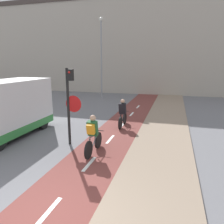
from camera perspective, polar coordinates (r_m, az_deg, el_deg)
name	(u,v)px	position (r m, az deg, el deg)	size (l,w,h in m)	color
building_row_background	(153,46)	(25.82, 10.63, 16.67)	(60.00, 5.20, 10.27)	#B2A899
traffic_light_pole	(70,98)	(8.90, -10.96, 3.52)	(0.67, 0.25, 3.14)	black
street_lamp_far	(101,51)	(20.49, -2.81, 15.75)	(0.36, 0.36, 7.22)	gray
cyclist_near	(93,136)	(8.13, -5.01, -6.17)	(0.46, 1.69, 1.49)	black
cyclist_far	(123,114)	(11.51, 2.78, -0.65)	(0.46, 1.68, 1.49)	black
van	(6,110)	(10.92, -25.96, 0.47)	(1.93, 4.67, 2.56)	silver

